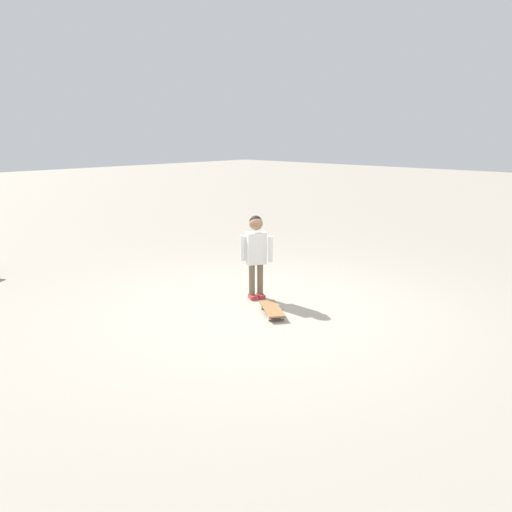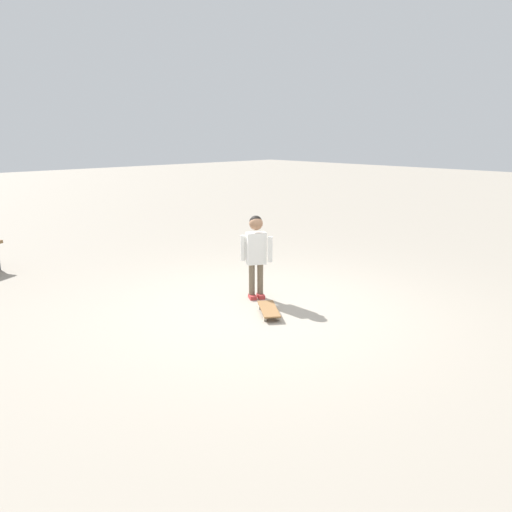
% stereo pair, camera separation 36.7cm
% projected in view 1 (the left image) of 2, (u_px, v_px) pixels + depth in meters
% --- Properties ---
extents(ground_plane, '(50.00, 50.00, 0.00)m').
position_uv_depth(ground_plane, '(270.00, 311.00, 5.92)').
color(ground_plane, '#9E9384').
extents(child_person, '(0.35, 0.28, 1.06)m').
position_uv_depth(child_person, '(256.00, 248.00, 6.24)').
color(child_person, brown).
rests_on(child_person, ground).
extents(skateboard, '(0.57, 0.48, 0.07)m').
position_uv_depth(skateboard, '(272.00, 309.00, 5.81)').
color(skateboard, olive).
rests_on(skateboard, ground).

